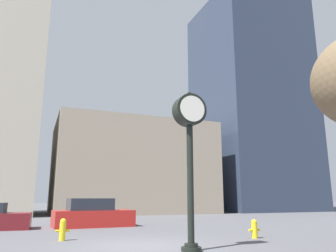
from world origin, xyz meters
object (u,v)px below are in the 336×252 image
Objects in this scene: street_clock at (190,135)px; fire_hydrant_far at (254,229)px; car_red at (92,215)px; fire_hydrant_near at (63,229)px.

street_clock is 6.90× the size of fire_hydrant_far.
fire_hydrant_far is (4.98, -7.60, -0.27)m from car_red.
street_clock reaches higher than fire_hydrant_near.
street_clock is 5.97m from fire_hydrant_near.
car_red is 5.92m from fire_hydrant_near.
fire_hydrant_near is 7.25m from fire_hydrant_far.
street_clock reaches higher than car_red.
car_red is 5.50× the size of fire_hydrant_near.
street_clock is 1.14× the size of car_red.
street_clock is 9.99m from car_red.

